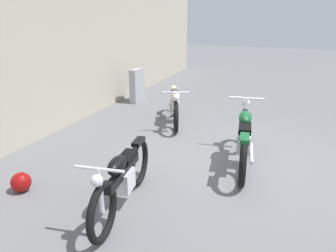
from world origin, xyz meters
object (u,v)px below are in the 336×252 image
(motorcycle_green, at_px, (244,138))
(motorcycle_black, at_px, (123,179))
(motorcycle_cream, at_px, (175,105))
(helmet, at_px, (21,182))
(stone_marker, at_px, (137,86))

(motorcycle_green, bearing_deg, motorcycle_black, 138.59)
(motorcycle_cream, distance_m, motorcycle_black, 3.58)
(motorcycle_cream, relative_size, motorcycle_black, 0.95)
(motorcycle_black, bearing_deg, motorcycle_cream, -178.73)
(helmet, distance_m, motorcycle_green, 3.52)
(motorcycle_black, bearing_deg, helmet, -92.40)
(helmet, bearing_deg, motorcycle_cream, -15.18)
(stone_marker, relative_size, helmet, 3.27)
(helmet, xyz_separation_m, motorcycle_black, (0.16, -1.59, 0.29))
(helmet, relative_size, motorcycle_cream, 0.15)
(motorcycle_black, distance_m, motorcycle_green, 2.28)
(helmet, relative_size, motorcycle_black, 0.14)
(helmet, distance_m, motorcycle_black, 1.62)
(stone_marker, relative_size, motorcycle_green, 0.43)
(motorcycle_black, relative_size, motorcycle_green, 0.91)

